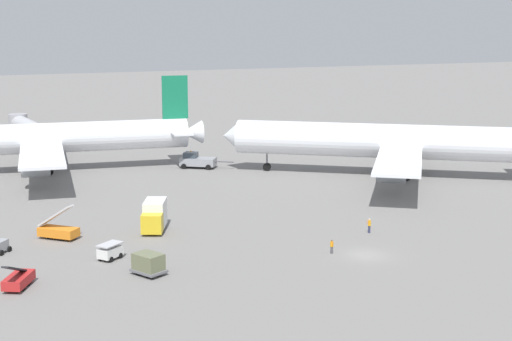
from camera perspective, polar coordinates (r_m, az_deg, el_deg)
The scene contains 13 objects.
ground_plane at distance 82.86m, azimuth 8.18°, elevation -6.24°, with size 600.00×600.00×0.00m, color slate.
airliner_at_gate_left at distance 130.23m, azimuth -16.63°, elevation 2.23°, with size 58.97×47.16×15.40m.
airliner_being_pushed at distance 123.94m, azimuth 9.90°, elevation 2.12°, with size 46.97×43.35×16.13m.
pushback_tug at distance 129.83m, azimuth -4.41°, elevation 0.74°, with size 8.32×6.41×2.95m.
gse_baggage_cart_trailing at distance 81.75m, azimuth -10.81°, elevation -5.94°, with size 3.12×2.91×1.71m.
gse_belt_loader_portside at distance 75.43m, azimuth -17.28°, elevation -7.74°, with size 3.46×4.93×3.02m.
gse_container_dolly_flat at distance 76.24m, azimuth -8.02°, elevation -6.86°, with size 3.42×3.85×2.15m.
gse_gpu_cart_small at distance 86.90m, azimuth -18.55°, elevation -5.35°, with size 2.56×2.64×1.90m.
gse_catering_truck_tall at distance 91.76m, azimuth -7.58°, elevation -3.37°, with size 4.54×6.31×3.50m.
gse_stair_truck_yellow at distance 90.58m, azimuth -14.51°, elevation -4.30°, with size 4.62×4.57×4.06m.
ground_crew_marshaller_foreground at distance 91.03m, azimuth 8.44°, elevation -4.06°, with size 0.49×0.36×1.74m.
ground_crew_wing_walker_right at distance 82.66m, azimuth 5.66°, elevation -5.64°, with size 0.36×0.50×1.55m.
jet_bridge at distance 159.33m, azimuth -16.75°, elevation 3.17°, with size 5.41×19.64×5.61m.
Camera 1 is at (-41.79, -67.21, 24.55)m, focal length 53.73 mm.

